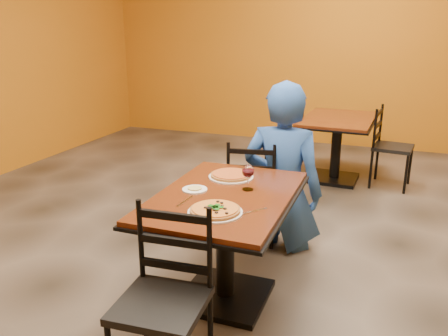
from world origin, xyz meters
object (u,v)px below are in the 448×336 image
at_px(table_main, 225,222).
at_px(diner, 283,166).
at_px(plate_far, 231,177).
at_px(side_plate, 195,189).
at_px(table_second, 337,134).
at_px(plate_main, 215,212).
at_px(chair_second_left, 284,141).
at_px(pizza_far, 231,175).
at_px(pizza_main, 215,210).
at_px(chair_main_far, 253,189).
at_px(chair_second_right, 393,148).
at_px(wine_glass, 248,176).
at_px(chair_main_near, 161,306).

bearing_deg(table_main, diner, 80.50).
height_order(plate_far, side_plate, same).
height_order(table_second, plate_main, plate_main).
xyz_separation_m(chair_second_left, side_plate, (0.05, -2.76, 0.34)).
bearing_deg(side_plate, pizza_far, 67.69).
height_order(diner, pizza_main, diner).
distance_m(chair_main_far, diner, 0.35).
distance_m(chair_second_right, pizza_far, 2.68).
bearing_deg(wine_glass, chair_second_right, 71.68).
relative_size(plate_main, plate_far, 1.00).
distance_m(table_second, chair_main_near, 3.60).
height_order(table_main, chair_main_far, chair_main_far).
bearing_deg(chair_main_far, plate_main, 86.85).
xyz_separation_m(diner, side_plate, (-0.36, -0.93, 0.07)).
height_order(chair_second_right, diner, diner).
xyz_separation_m(chair_second_left, pizza_far, (0.18, -2.44, 0.35)).
relative_size(chair_second_right, diner, 0.66).
xyz_separation_m(chair_main_near, plate_far, (-0.04, 1.13, 0.30)).
xyz_separation_m(table_second, diner, (-0.21, -1.83, 0.13)).
relative_size(chair_main_far, wine_glass, 4.91).
bearing_deg(plate_main, wine_glass, 82.45).
bearing_deg(plate_main, pizza_main, 0.00).
relative_size(diner, plate_main, 4.39).
bearing_deg(pizza_main, side_plate, 130.81).
bearing_deg(pizza_main, chair_main_near, -98.90).
height_order(table_main, pizza_main, pizza_main).
xyz_separation_m(chair_second_left, plate_main, (0.31, -3.06, 0.34)).
bearing_deg(side_plate, pizza_main, -49.19).
relative_size(chair_main_near, diner, 0.67).
distance_m(chair_main_far, pizza_main, 1.30).
distance_m(table_second, chair_main_far, 1.87).
height_order(chair_main_far, side_plate, chair_main_far).
bearing_deg(table_main, chair_second_left, 95.32).
xyz_separation_m(table_main, wine_glass, (0.11, 0.12, 0.28)).
relative_size(table_main, side_plate, 7.69).
bearing_deg(chair_main_near, table_second, 79.86).
distance_m(chair_second_right, diner, 2.03).
height_order(chair_main_far, chair_second_right, chair_second_right).
bearing_deg(chair_second_left, table_main, 7.93).
distance_m(chair_second_left, wine_glass, 2.69).
xyz_separation_m(plate_main, pizza_far, (-0.13, 0.62, 0.02)).
bearing_deg(wine_glass, chair_main_far, 104.23).
xyz_separation_m(plate_far, pizza_far, (0.00, 0.00, 0.02)).
bearing_deg(pizza_far, diner, 69.62).
relative_size(table_second, chair_main_far, 1.36).
height_order(table_second, chair_main_far, chair_main_far).
bearing_deg(pizza_far, plate_far, 0.00).
bearing_deg(chair_second_left, plate_far, 6.93).
relative_size(pizza_far, wine_glass, 1.56).
height_order(table_main, table_second, same).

